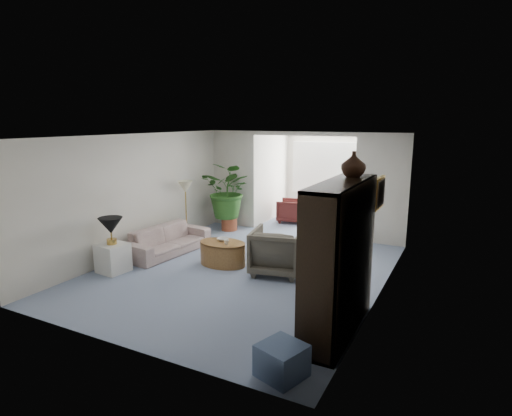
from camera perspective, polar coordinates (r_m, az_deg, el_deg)
The scene contains 26 objects.
floor at distance 7.96m, azimuth -2.00°, elevation -8.57°, with size 6.00×6.00×0.00m, color #8895B3.
sunroom_floor at distance 11.56m, azimuth 7.97°, elevation -2.15°, with size 2.60×2.60×0.00m, color #8895B3.
back_pier_left at distance 11.11m, azimuth -3.06°, elevation 3.96°, with size 1.20×0.12×2.50m, color silver.
back_pier_right at distance 9.78m, azimuth 16.57°, elevation 2.39°, with size 1.20×0.12×2.50m, color silver.
back_header at distance 10.19m, azimuth 6.28°, elevation 9.96°, with size 2.60×0.12×0.10m, color silver.
window_pane at distance 12.32m, azimuth 9.84°, elevation 5.28°, with size 2.20×0.02×1.50m, color white.
window_blinds at distance 12.29m, azimuth 9.80°, elevation 5.27°, with size 2.20×0.02×1.50m, color white.
framed_picture at distance 6.60m, azimuth 16.43°, elevation 1.96°, with size 0.04×0.50×0.40m, color #BBB095.
sofa at distance 9.11m, azimuth -11.80°, elevation -4.28°, with size 1.95×0.76×0.57m, color beige.
end_table at distance 8.30m, azimuth -18.77°, elevation -6.40°, with size 0.49×0.49×0.53m, color white.
table_lamp at distance 8.14m, azimuth -19.05°, elevation -2.27°, with size 0.44×0.44×0.30m, color black.
floor_lamp at distance 9.92m, azimuth -9.54°, elevation 2.85°, with size 0.36×0.36×0.28m, color beige.
coffee_table at distance 8.29m, azimuth -4.52°, elevation -6.12°, with size 0.95×0.95×0.45m, color olive.
coffee_bowl at distance 8.32m, azimuth -4.48°, elevation -4.23°, with size 0.22×0.22×0.05m, color beige.
coffee_cup at distance 8.05m, azimuth -4.02°, elevation -4.64°, with size 0.10×0.10×0.09m, color beige.
wingback_chair at distance 7.76m, azimuth 2.91°, elevation -5.83°, with size 0.90×0.93×0.84m, color #595346.
side_table_dark at distance 7.83m, azimuth 8.52°, elevation -6.93°, with size 0.46×0.36×0.55m, color black.
entertainment_cabinet at distance 5.62m, azimuth 11.19°, elevation -6.75°, with size 0.48×1.82×2.02m, color black.
cabinet_urn at distance 5.84m, azimuth 13.04°, elevation 5.79°, with size 0.33×0.33×0.35m, color #321B10.
ottoman at distance 4.94m, azimuth 3.51°, elevation -19.88°, with size 0.46×0.46×0.37m, color slate.
plant_pot at distance 10.82m, azimuth -3.64°, elevation -2.15°, with size 0.40×0.40×0.32m, color #97472B.
house_plant at distance 10.64m, azimuth -3.70°, elevation 2.39°, with size 1.28×1.11×1.42m, color #295A1F.
sunroom_chair_blue at distance 11.15m, azimuth 11.89°, elevation -0.87°, with size 0.78×0.81×0.73m, color slate.
sunroom_chair_maroon at distance 11.63m, azimuth 4.76°, elevation -0.37°, with size 0.68×0.70×0.64m, color maroon.
sunroom_table at distance 12.09m, azimuth 9.40°, elevation -0.31°, with size 0.42×0.33×0.52m, color olive.
shelf_clutter at distance 5.49m, azimuth 10.34°, elevation -6.29°, with size 0.30×1.26×1.06m.
Camera 1 is at (3.66, -6.50, 2.79)m, focal length 29.60 mm.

